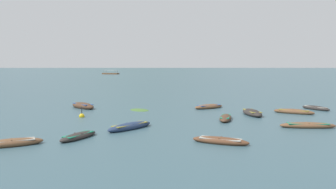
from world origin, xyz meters
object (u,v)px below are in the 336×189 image
Objects in this scene: rowboat_2 at (220,141)px; rowboat_4 at (78,136)px; rowboat_0 at (294,112)px; rowboat_6 at (12,143)px; rowboat_1 at (209,107)px; rowboat_10 at (308,125)px; ferry_0 at (111,73)px; mooring_buoy at (82,116)px; rowboat_8 at (226,118)px; rowboat_3 at (252,113)px; rowboat_5 at (130,126)px; rowboat_9 at (83,106)px; rowboat_7 at (316,108)px.

rowboat_4 is (-8.51, 0.75, -0.01)m from rowboat_2.
rowboat_2 is at bearing -122.57° from rowboat_0.
rowboat_1 is at bearing 55.31° from rowboat_6.
rowboat_0 is 0.92× the size of rowboat_10.
ferry_0 reaches higher than rowboat_6.
mooring_buoy reaches higher than rowboat_10.
rowboat_8 is 12.25m from mooring_buoy.
rowboat_2 is 14.21m from mooring_buoy.
rowboat_4 is at bearing -144.64° from rowboat_0.
rowboat_3 reaches higher than rowboat_1.
rowboat_5 is 7.13m from mooring_buoy.
mooring_buoy reaches higher than rowboat_0.
rowboat_5 is 1.05× the size of rowboat_9.
mooring_buoy is (-18.97, -3.46, -0.06)m from rowboat_0.
rowboat_1 is at bearing 128.91° from rowboat_3.
rowboat_9 reaches higher than rowboat_10.
rowboat_9 is (-1.40, 16.39, 0.07)m from rowboat_6.
rowboat_2 is 11.63m from rowboat_6.
rowboat_8 is (7.12, 4.33, -0.01)m from rowboat_5.
rowboat_1 is 10.77m from rowboat_7.
rowboat_5 is 8.33m from rowboat_8.
mooring_buoy is (-5.11, 4.97, -0.07)m from rowboat_5.
rowboat_2 is at bearing -49.28° from rowboat_9.
rowboat_6 is (-19.49, -13.74, -0.01)m from rowboat_0.
mooring_buoy is (1.92, -6.10, -0.13)m from rowboat_9.
rowboat_5 is 163.57m from ferry_0.
rowboat_2 is (-0.26, -15.74, -0.02)m from rowboat_1.
rowboat_7 is at bearing -68.89° from ferry_0.
rowboat_1 is 0.99× the size of rowboat_8.
rowboat_0 is at bearing -136.17° from rowboat_7.
mooring_buoy is at bearing 177.02° from rowboat_8.
rowboat_8 is 0.90× the size of rowboat_10.
rowboat_0 is 1.02× the size of rowboat_8.
rowboat_0 is 21.05m from rowboat_9.
ferry_0 reaches higher than rowboat_5.
rowboat_3 is at bearing 39.15° from rowboat_6.
rowboat_5 is at bearing -57.58° from rowboat_9.
rowboat_6 is 16.45m from rowboat_9.
rowboat_8 is at bearing 37.98° from rowboat_4.
mooring_buoy reaches higher than rowboat_1.
rowboat_5 is (2.58, 3.24, 0.04)m from rowboat_4.
rowboat_6 reaches higher than rowboat_4.
rowboat_0 reaches higher than rowboat_8.
rowboat_9 is at bearing 122.42° from rowboat_5.
mooring_buoy is (-12.23, 0.64, -0.05)m from rowboat_8.
rowboat_6 is at bearing -85.11° from rowboat_9.
rowboat_9 is (-20.89, 2.65, 0.06)m from rowboat_0.
rowboat_2 is at bearing -125.62° from rowboat_7.
rowboat_2 is 1.02× the size of rowboat_6.
ferry_0 reaches higher than rowboat_1.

